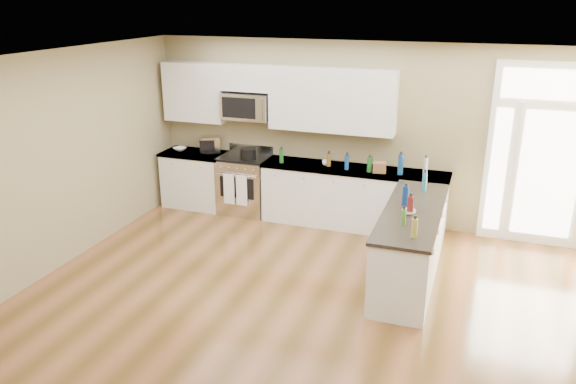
% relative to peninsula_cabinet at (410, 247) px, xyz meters
% --- Properties ---
extents(ground, '(8.00, 8.00, 0.00)m').
position_rel_peninsula_cabinet_xyz_m(ground, '(-0.93, -2.24, -0.43)').
color(ground, brown).
extents(room_shell, '(8.00, 8.00, 8.00)m').
position_rel_peninsula_cabinet_xyz_m(room_shell, '(-0.93, -2.24, 1.27)').
color(room_shell, '#92855C').
rests_on(room_shell, ground).
extents(back_cabinet_left, '(1.10, 0.66, 0.94)m').
position_rel_peninsula_cabinet_xyz_m(back_cabinet_left, '(-3.80, 1.45, 0.00)').
color(back_cabinet_left, silver).
rests_on(back_cabinet_left, ground).
extents(back_cabinet_right, '(2.85, 0.66, 0.94)m').
position_rel_peninsula_cabinet_xyz_m(back_cabinet_right, '(-1.08, 1.45, 0.00)').
color(back_cabinet_right, silver).
rests_on(back_cabinet_right, ground).
extents(peninsula_cabinet, '(0.69, 2.32, 0.94)m').
position_rel_peninsula_cabinet_xyz_m(peninsula_cabinet, '(0.00, 0.00, 0.00)').
color(peninsula_cabinet, silver).
rests_on(peninsula_cabinet, ground).
extents(upper_cabinet_left, '(1.04, 0.33, 0.95)m').
position_rel_peninsula_cabinet_xyz_m(upper_cabinet_left, '(-3.81, 1.59, 1.49)').
color(upper_cabinet_left, silver).
rests_on(upper_cabinet_left, room_shell).
extents(upper_cabinet_right, '(1.94, 0.33, 0.95)m').
position_rel_peninsula_cabinet_xyz_m(upper_cabinet_right, '(-1.50, 1.59, 1.49)').
color(upper_cabinet_right, silver).
rests_on(upper_cabinet_right, room_shell).
extents(upper_cabinet_short, '(0.82, 0.33, 0.40)m').
position_rel_peninsula_cabinet_xyz_m(upper_cabinet_short, '(-2.88, 1.59, 1.77)').
color(upper_cabinet_short, silver).
rests_on(upper_cabinet_short, room_shell).
extents(microwave, '(0.78, 0.41, 0.42)m').
position_rel_peninsula_cabinet_xyz_m(microwave, '(-2.88, 1.56, 1.33)').
color(microwave, silver).
rests_on(microwave, room_shell).
extents(entry_door, '(1.70, 0.10, 2.60)m').
position_rel_peninsula_cabinet_xyz_m(entry_door, '(1.62, 1.71, 0.87)').
color(entry_door, white).
rests_on(entry_door, ground).
extents(kitchen_range, '(0.79, 0.70, 1.08)m').
position_rel_peninsula_cabinet_xyz_m(kitchen_range, '(-2.90, 1.45, 0.04)').
color(kitchen_range, silver).
rests_on(kitchen_range, ground).
extents(stockpot, '(0.30, 0.30, 0.19)m').
position_rel_peninsula_cabinet_xyz_m(stockpot, '(-2.78, 1.34, 0.61)').
color(stockpot, black).
rests_on(stockpot, kitchen_range).
extents(toaster_oven, '(0.39, 0.35, 0.27)m').
position_rel_peninsula_cabinet_xyz_m(toaster_oven, '(-3.55, 1.55, 0.64)').
color(toaster_oven, silver).
rests_on(toaster_oven, back_cabinet_left).
extents(cardboard_box, '(0.22, 0.18, 0.15)m').
position_rel_peninsula_cabinet_xyz_m(cardboard_box, '(-0.68, 1.37, 0.58)').
color(cardboard_box, brown).
rests_on(cardboard_box, back_cabinet_right).
extents(bowl_left, '(0.26, 0.26, 0.05)m').
position_rel_peninsula_cabinet_xyz_m(bowl_left, '(-4.10, 1.48, 0.53)').
color(bowl_left, white).
rests_on(bowl_left, back_cabinet_left).
extents(bowl_peninsula, '(0.20, 0.20, 0.05)m').
position_rel_peninsula_cabinet_xyz_m(bowl_peninsula, '(-0.03, -0.17, 0.53)').
color(bowl_peninsula, white).
rests_on(bowl_peninsula, peninsula_cabinet).
extents(cup_counter, '(0.12, 0.12, 0.08)m').
position_rel_peninsula_cabinet_xyz_m(cup_counter, '(-1.54, 1.46, 0.55)').
color(cup_counter, white).
rests_on(cup_counter, back_cabinet_right).
extents(counter_bottles, '(2.41, 2.34, 0.31)m').
position_rel_peninsula_cabinet_xyz_m(counter_bottles, '(-0.49, 0.72, 0.63)').
color(counter_bottles, '#19591E').
rests_on(counter_bottles, back_cabinet_right).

